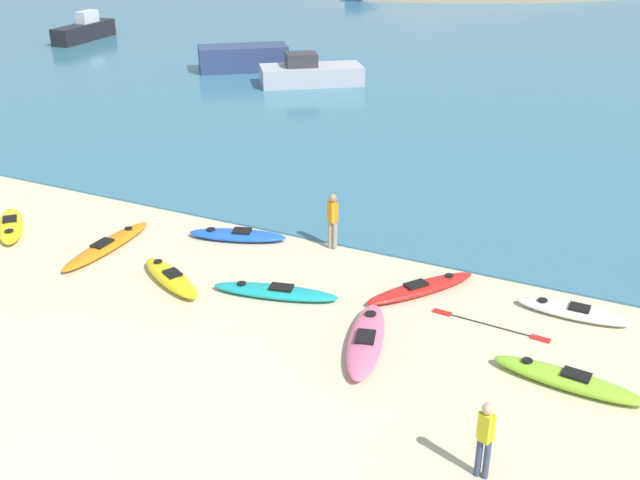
{
  "coord_description": "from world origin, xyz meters",
  "views": [
    {
      "loc": [
        8.67,
        -6.51,
        9.05
      ],
      "look_at": [
        0.56,
        10.06,
        0.5
      ],
      "focal_mm": 42.0,
      "sensor_mm": 36.0,
      "label": 1
    }
  ],
  "objects_px": {
    "kayak_on_sand_2": "(107,245)",
    "kayak_on_sand_5": "(568,379)",
    "kayak_on_sand_3": "(421,288)",
    "moored_boat_1": "(310,73)",
    "kayak_on_sand_1": "(573,311)",
    "loose_paddle": "(490,325)",
    "moored_boat_4": "(243,58)",
    "kayak_on_sand_8": "(11,226)",
    "person_near_waterline": "(333,218)",
    "kayak_on_sand_6": "(238,235)",
    "kayak_on_sand_7": "(275,292)",
    "moored_boat_0": "(84,30)",
    "kayak_on_sand_4": "(366,340)",
    "kayak_on_sand_0": "(171,278)",
    "person_near_foreground": "(485,435)"
  },
  "relations": [
    {
      "from": "person_near_waterline",
      "to": "loose_paddle",
      "type": "relative_size",
      "value": 0.59
    },
    {
      "from": "kayak_on_sand_2",
      "to": "kayak_on_sand_5",
      "type": "relative_size",
      "value": 1.14
    },
    {
      "from": "kayak_on_sand_5",
      "to": "loose_paddle",
      "type": "relative_size",
      "value": 1.12
    },
    {
      "from": "kayak_on_sand_6",
      "to": "loose_paddle",
      "type": "xyz_separation_m",
      "value": [
        7.74,
        -1.5,
        -0.12
      ]
    },
    {
      "from": "moored_boat_1",
      "to": "person_near_waterline",
      "type": "bearing_deg",
      "value": -61.47
    },
    {
      "from": "kayak_on_sand_2",
      "to": "kayak_on_sand_1",
      "type": "bearing_deg",
      "value": 9.12
    },
    {
      "from": "kayak_on_sand_0",
      "to": "kayak_on_sand_6",
      "type": "height_order",
      "value": "kayak_on_sand_0"
    },
    {
      "from": "person_near_waterline",
      "to": "moored_boat_1",
      "type": "distance_m",
      "value": 19.75
    },
    {
      "from": "kayak_on_sand_6",
      "to": "moored_boat_0",
      "type": "distance_m",
      "value": 34.73
    },
    {
      "from": "moored_boat_4",
      "to": "kayak_on_sand_0",
      "type": "bearing_deg",
      "value": -62.82
    },
    {
      "from": "kayak_on_sand_3",
      "to": "person_near_waterline",
      "type": "distance_m",
      "value": 3.45
    },
    {
      "from": "kayak_on_sand_1",
      "to": "person_near_foreground",
      "type": "relative_size",
      "value": 1.72
    },
    {
      "from": "kayak_on_sand_0",
      "to": "kayak_on_sand_7",
      "type": "bearing_deg",
      "value": 12.42
    },
    {
      "from": "kayak_on_sand_1",
      "to": "kayak_on_sand_3",
      "type": "xyz_separation_m",
      "value": [
        -3.6,
        -0.48,
        0.0
      ]
    },
    {
      "from": "loose_paddle",
      "to": "kayak_on_sand_3",
      "type": "bearing_deg",
      "value": 157.53
    },
    {
      "from": "kayak_on_sand_3",
      "to": "moored_boat_4",
      "type": "bearing_deg",
      "value": 130.9
    },
    {
      "from": "kayak_on_sand_3",
      "to": "moored_boat_1",
      "type": "distance_m",
      "value": 22.49
    },
    {
      "from": "kayak_on_sand_0",
      "to": "kayak_on_sand_8",
      "type": "relative_size",
      "value": 1.08
    },
    {
      "from": "person_near_waterline",
      "to": "person_near_foreground",
      "type": "bearing_deg",
      "value": -49.05
    },
    {
      "from": "kayak_on_sand_7",
      "to": "moored_boat_0",
      "type": "height_order",
      "value": "moored_boat_0"
    },
    {
      "from": "kayak_on_sand_3",
      "to": "kayak_on_sand_0",
      "type": "bearing_deg",
      "value": -158.13
    },
    {
      "from": "kayak_on_sand_5",
      "to": "kayak_on_sand_6",
      "type": "relative_size",
      "value": 1.06
    },
    {
      "from": "kayak_on_sand_6",
      "to": "kayak_on_sand_7",
      "type": "relative_size",
      "value": 0.9
    },
    {
      "from": "kayak_on_sand_6",
      "to": "loose_paddle",
      "type": "relative_size",
      "value": 1.05
    },
    {
      "from": "kayak_on_sand_1",
      "to": "person_near_foreground",
      "type": "bearing_deg",
      "value": -94.92
    },
    {
      "from": "kayak_on_sand_8",
      "to": "kayak_on_sand_1",
      "type": "bearing_deg",
      "value": 7.9
    },
    {
      "from": "moored_boat_1",
      "to": "kayak_on_sand_3",
      "type": "bearing_deg",
      "value": -56.21
    },
    {
      "from": "kayak_on_sand_0",
      "to": "kayak_on_sand_5",
      "type": "relative_size",
      "value": 0.84
    },
    {
      "from": "person_near_foreground",
      "to": "moored_boat_4",
      "type": "bearing_deg",
      "value": 128.4
    },
    {
      "from": "kayak_on_sand_2",
      "to": "kayak_on_sand_7",
      "type": "distance_m",
      "value": 5.55
    },
    {
      "from": "kayak_on_sand_7",
      "to": "kayak_on_sand_8",
      "type": "bearing_deg",
      "value": 179.62
    },
    {
      "from": "kayak_on_sand_2",
      "to": "loose_paddle",
      "type": "height_order",
      "value": "kayak_on_sand_2"
    },
    {
      "from": "kayak_on_sand_5",
      "to": "moored_boat_4",
      "type": "xyz_separation_m",
      "value": [
        -21.37,
        22.55,
        0.58
      ]
    },
    {
      "from": "kayak_on_sand_8",
      "to": "loose_paddle",
      "type": "bearing_deg",
      "value": 3.63
    },
    {
      "from": "kayak_on_sand_3",
      "to": "kayak_on_sand_6",
      "type": "height_order",
      "value": "kayak_on_sand_6"
    },
    {
      "from": "kayak_on_sand_3",
      "to": "kayak_on_sand_1",
      "type": "bearing_deg",
      "value": 7.62
    },
    {
      "from": "loose_paddle",
      "to": "kayak_on_sand_5",
      "type": "bearing_deg",
      "value": -39.13
    },
    {
      "from": "kayak_on_sand_2",
      "to": "kayak_on_sand_5",
      "type": "xyz_separation_m",
      "value": [
        12.66,
        -0.94,
        0.03
      ]
    },
    {
      "from": "kayak_on_sand_2",
      "to": "kayak_on_sand_8",
      "type": "xyz_separation_m",
      "value": [
        -3.45,
        -0.21,
        0.02
      ]
    },
    {
      "from": "kayak_on_sand_5",
      "to": "person_near_waterline",
      "type": "relative_size",
      "value": 1.89
    },
    {
      "from": "kayak_on_sand_4",
      "to": "person_near_foreground",
      "type": "relative_size",
      "value": 2.11
    },
    {
      "from": "kayak_on_sand_7",
      "to": "person_near_waterline",
      "type": "bearing_deg",
      "value": 88.21
    },
    {
      "from": "kayak_on_sand_4",
      "to": "kayak_on_sand_6",
      "type": "relative_size",
      "value": 1.1
    },
    {
      "from": "moored_boat_0",
      "to": "moored_boat_4",
      "type": "height_order",
      "value": "moored_boat_0"
    },
    {
      "from": "kayak_on_sand_0",
      "to": "moored_boat_4",
      "type": "distance_m",
      "value": 25.27
    },
    {
      "from": "moored_boat_4",
      "to": "moored_boat_0",
      "type": "bearing_deg",
      "value": 166.86
    },
    {
      "from": "kayak_on_sand_1",
      "to": "person_near_waterline",
      "type": "xyz_separation_m",
      "value": [
        -6.67,
        0.86,
        0.82
      ]
    },
    {
      "from": "kayak_on_sand_1",
      "to": "loose_paddle",
      "type": "bearing_deg",
      "value": -141.9
    },
    {
      "from": "kayak_on_sand_0",
      "to": "kayak_on_sand_8",
      "type": "height_order",
      "value": "kayak_on_sand_0"
    },
    {
      "from": "kayak_on_sand_3",
      "to": "kayak_on_sand_7",
      "type": "distance_m",
      "value": 3.63
    }
  ]
}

